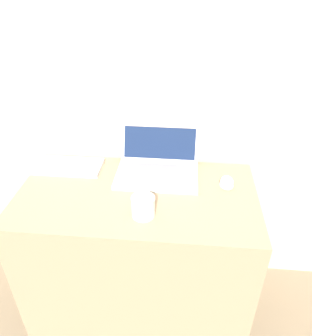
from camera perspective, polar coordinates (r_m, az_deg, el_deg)
wall_back at (r=1.54m, az=-2.10°, el=17.68°), size 7.00×0.04×2.50m
desk at (r=1.72m, az=-2.94°, el=-14.66°), size 1.07×0.58×0.77m
laptop at (r=1.58m, az=0.34°, el=0.94°), size 0.38×0.33×0.22m
drink_cup at (r=1.31m, az=-2.25°, el=-6.65°), size 0.10×0.10×0.09m
computer_mouse at (r=1.53m, az=12.23°, el=-2.40°), size 0.07×0.09×0.04m
external_keyboard at (r=1.70m, az=-16.74°, el=0.38°), size 0.44×0.16×0.02m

